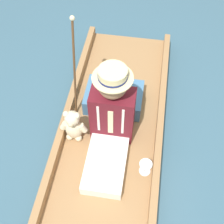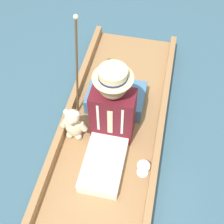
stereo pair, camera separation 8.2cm
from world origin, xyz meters
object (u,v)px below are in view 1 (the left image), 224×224
wine_glass (146,166)px  walking_cane (74,62)px  teddy_bear (73,126)px  seated_person (111,120)px

wine_glass → walking_cane: size_ratio=0.14×
teddy_bear → walking_cane: (0.05, -0.40, 0.38)m
seated_person → wine_glass: 0.47m
walking_cane → wine_glass: bearing=137.7°
wine_glass → walking_cane: walking_cane is taller
teddy_bear → walking_cane: bearing=-82.9°
wine_glass → seated_person: bearing=-37.7°
seated_person → teddy_bear: bearing=-7.5°
walking_cane → teddy_bear: bearing=97.1°
teddy_bear → wine_glass: size_ratio=2.78×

